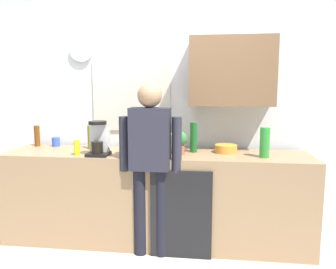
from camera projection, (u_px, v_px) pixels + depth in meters
The scene contains 17 objects.
ground_plane at pixel (151, 254), 3.13m from camera, with size 8.00×8.00×0.00m, color beige.
kitchen_counter at pixel (156, 197), 3.36m from camera, with size 3.03×0.64×0.91m, color #937251.
dishwasher_panel at pixel (181, 215), 3.00m from camera, with size 0.56×0.02×0.82m, color black.
back_wall_assembly at pixel (169, 106), 3.61m from camera, with size 4.63×0.42×2.60m.
coffee_maker at pixel (99, 140), 3.16m from camera, with size 0.20×0.20×0.33m.
bottle_olive_oil at pixel (90, 137), 3.48m from camera, with size 0.06×0.06×0.25m, color olive.
bottle_clear_soda at pixel (265, 143), 3.05m from camera, with size 0.09×0.09×0.28m, color #2D8C33.
bottle_amber_beer at pixel (37, 136), 3.65m from camera, with size 0.06×0.06×0.23m, color brown.
bottle_green_wine at pixel (194, 137), 3.31m from camera, with size 0.07×0.07×0.30m, color #195923.
cup_terracotta_mug at pixel (123, 150), 3.17m from camera, with size 0.08×0.08×0.09m, color #B26647.
cup_yellow_cup at pixel (151, 152), 3.13m from camera, with size 0.07×0.07×0.09m, color yellow.
cup_blue_mug at pixel (56, 142), 3.65m from camera, with size 0.08×0.08×0.10m, color #3351B2.
mixing_bowl at pixel (226, 149), 3.29m from camera, with size 0.22×0.22×0.08m, color orange.
potted_plant at pixel (180, 141), 3.20m from camera, with size 0.15×0.15×0.23m.
dish_soap at pixel (77, 147), 3.16m from camera, with size 0.06×0.06×0.18m.
storage_canister at pixel (175, 142), 3.40m from camera, with size 0.14×0.14×0.17m, color silver.
person_at_sink at pixel (150, 155), 2.99m from camera, with size 0.57×0.22×1.60m.
Camera 1 is at (0.52, -2.90, 1.56)m, focal length 35.45 mm.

